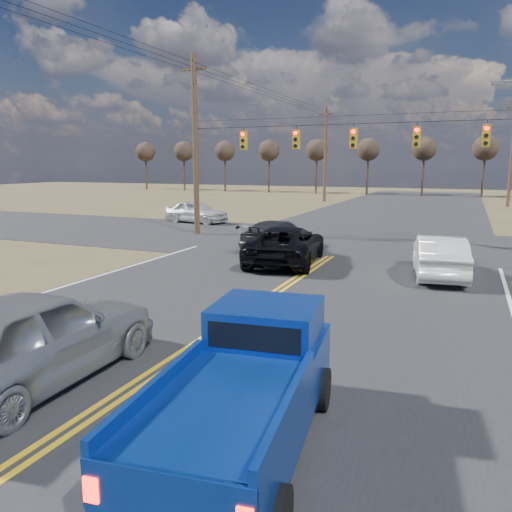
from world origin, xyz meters
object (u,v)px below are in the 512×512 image
at_px(pickup_truck, 246,389).
at_px(cross_car_west, 196,212).
at_px(black_suv, 286,245).
at_px(white_car_queue, 439,256).
at_px(dgrey_car_queue, 278,235).
at_px(silver_suv, 32,337).

relative_size(pickup_truck, cross_car_west, 1.12).
relative_size(black_suv, white_car_queue, 1.20).
bearing_deg(black_suv, white_car_queue, 169.71).
distance_m(black_suv, white_car_queue, 5.97).
relative_size(white_car_queue, dgrey_car_queue, 0.95).
bearing_deg(pickup_truck, white_car_queue, 74.45).
bearing_deg(white_car_queue, cross_car_west, -42.68).
distance_m(black_suv, dgrey_car_queue, 3.35).
distance_m(pickup_truck, cross_car_west, 28.21).
bearing_deg(pickup_truck, silver_suv, 168.09).
bearing_deg(silver_suv, white_car_queue, -118.68).
distance_m(silver_suv, dgrey_car_queue, 15.73).
relative_size(silver_suv, white_car_queue, 1.17).
relative_size(pickup_truck, dgrey_car_queue, 1.05).
bearing_deg(dgrey_car_queue, black_suv, 123.65).
distance_m(pickup_truck, silver_suv, 4.51).
height_order(pickup_truck, silver_suv, pickup_truck).
bearing_deg(black_suv, dgrey_car_queue, -71.62).
relative_size(pickup_truck, silver_suv, 0.95).
relative_size(dgrey_car_queue, cross_car_west, 1.07).
distance_m(dgrey_car_queue, cross_car_west, 12.13).
bearing_deg(black_suv, pickup_truck, 99.36).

